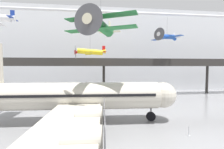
# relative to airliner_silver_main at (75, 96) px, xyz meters

# --- Properties ---
(hangar_back_wall) EXTENTS (140.00, 3.00, 25.64)m
(hangar_back_wall) POSITION_rel_airliner_silver_main_xyz_m (5.04, 26.41, 9.16)
(hangar_back_wall) COLOR silver
(hangar_back_wall) RESTS_ON ground
(mezzanine_walkway) EXTENTS (110.00, 3.20, 9.88)m
(mezzanine_walkway) POSITION_rel_airliner_silver_main_xyz_m (5.04, 18.68, 4.56)
(mezzanine_walkway) COLOR #2D2B28
(mezzanine_walkway) RESTS_ON ground
(ceiling_truss_beam) EXTENTS (120.00, 0.60, 0.60)m
(ceiling_truss_beam) POSITION_rel_airliner_silver_main_xyz_m (5.04, 14.04, 16.58)
(ceiling_truss_beam) COLOR silver
(airliner_silver_main) EXTENTS (28.81, 32.74, 10.72)m
(airliner_silver_main) POSITION_rel_airliner_silver_main_xyz_m (0.00, 0.00, 0.00)
(airliner_silver_main) COLOR beige
(airliner_silver_main) RESTS_ON ground
(suspended_plane_green_biplane) EXTENTS (9.40, 8.23, 8.76)m
(suspended_plane_green_biplane) POSITION_rel_airliner_silver_main_xyz_m (3.54, -0.76, 9.43)
(suspended_plane_green_biplane) COLOR #1E6B33
(suspended_plane_blue_trainer) EXTENTS (7.07, 7.91, 5.99)m
(suspended_plane_blue_trainer) POSITION_rel_airliner_silver_main_xyz_m (20.49, 15.11, 11.47)
(suspended_plane_blue_trainer) COLOR #1E4CAD
(suspended_plane_yellow_lowwing) EXTENTS (6.73, 8.26, 10.46)m
(suspended_plane_yellow_lowwing) POSITION_rel_airliner_silver_main_xyz_m (1.69, 12.13, 7.26)
(suspended_plane_yellow_lowwing) COLOR yellow
(stanchion_barrier) EXTENTS (0.36, 0.36, 1.08)m
(stanchion_barrier) POSITION_rel_airliner_silver_main_xyz_m (13.16, -5.36, -3.33)
(stanchion_barrier) COLOR #B2B5BA
(stanchion_barrier) RESTS_ON ground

